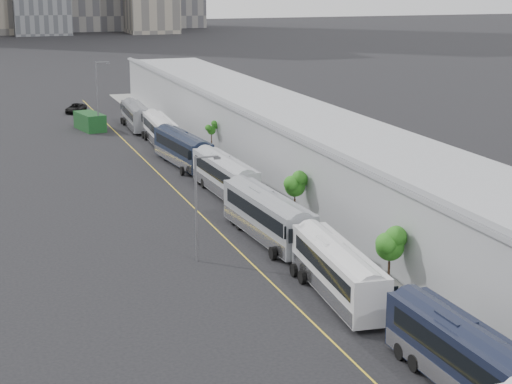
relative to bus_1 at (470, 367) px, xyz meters
name	(u,v)px	position (x,y,z in m)	size (l,w,h in m)	color
sidewalk	(316,210)	(6.52, 35.89, -1.57)	(10.00, 170.00, 0.12)	gray
lane_line	(208,221)	(-3.98, 35.89, -1.62)	(0.12, 160.00, 0.02)	gold
depot	(356,171)	(10.51, 35.89, 1.88)	(12.45, 160.40, 7.20)	gray
bus_1	(470,367)	(0.00, 0.00, 0.00)	(2.97, 13.27, 3.86)	black
bus_2	(338,276)	(-0.71, 15.05, -0.05)	(3.60, 13.01, 3.75)	silver
bus_3	(268,220)	(-0.77, 28.95, 0.07)	(3.48, 13.89, 4.03)	gray
bus_4	(225,179)	(0.27, 44.49, 0.00)	(3.12, 13.28, 3.86)	#A6A9B0
bus_5	(183,152)	(-0.40, 58.86, 0.00)	(3.86, 13.36, 3.85)	black
bus_6	(160,132)	(-0.02, 72.43, -0.08)	(3.15, 12.68, 3.67)	white
bus_7	(136,118)	(-0.66, 84.93, -0.11)	(3.05, 12.43, 3.60)	slate
tree_1	(390,243)	(3.31, 15.32, 1.81)	(2.01, 2.01, 4.47)	black
tree_2	(295,184)	(3.39, 33.42, 1.81)	(1.85, 1.85, 4.40)	black
tree_3	(211,130)	(3.80, 61.49, 1.81)	(1.04, 1.04, 4.12)	black
street_lamp_near	(199,201)	(-7.57, 25.59, 3.18)	(2.04, 0.22, 8.25)	#59595E
street_lamp_far	(98,93)	(-6.14, 83.08, 4.01)	(2.04, 0.22, 9.88)	#59595E
shipping_container	(90,122)	(-7.10, 85.86, -0.42)	(2.67, 6.34, 2.43)	#113A17
suv	(76,108)	(-6.96, 102.31, -0.91)	(2.40, 5.21, 1.45)	black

